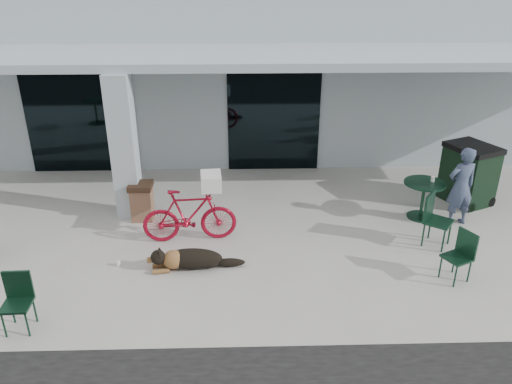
{
  "coord_description": "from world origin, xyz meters",
  "views": [
    {
      "loc": [
        0.98,
        -7.64,
        5.05
      ],
      "look_at": [
        1.23,
        1.24,
        1.0
      ],
      "focal_mm": 35.0,
      "sensor_mm": 36.0,
      "label": 1
    }
  ],
  "objects_px": {
    "trash_receptacle": "(142,201)",
    "person": "(461,187)",
    "bicycle": "(190,215)",
    "cafe_chair_near": "(17,304)",
    "cafe_chair_far_a": "(439,221)",
    "dog": "(192,258)",
    "cafe_table_far": "(423,200)",
    "wheeled_bin": "(469,174)",
    "cafe_chair_far_b": "(457,257)"
  },
  "relations": [
    {
      "from": "dog",
      "to": "cafe_table_far",
      "type": "xyz_separation_m",
      "value": [
        4.84,
        1.88,
        0.2
      ]
    },
    {
      "from": "cafe_chair_near",
      "to": "trash_receptacle",
      "type": "xyz_separation_m",
      "value": [
        1.21,
        3.6,
        -0.04
      ]
    },
    {
      "from": "bicycle",
      "to": "person",
      "type": "bearing_deg",
      "value": -89.25
    },
    {
      "from": "person",
      "to": "trash_receptacle",
      "type": "height_order",
      "value": "person"
    },
    {
      "from": "cafe_chair_far_a",
      "to": "person",
      "type": "xyz_separation_m",
      "value": [
        0.75,
        0.9,
        0.32
      ]
    },
    {
      "from": "dog",
      "to": "cafe_chair_far_a",
      "type": "xyz_separation_m",
      "value": [
        4.73,
        0.69,
        0.32
      ]
    },
    {
      "from": "dog",
      "to": "person",
      "type": "relative_size",
      "value": 0.76
    },
    {
      "from": "cafe_chair_near",
      "to": "person",
      "type": "height_order",
      "value": "person"
    },
    {
      "from": "cafe_chair_far_a",
      "to": "wheeled_bin",
      "type": "distance_m",
      "value": 2.44
    },
    {
      "from": "cafe_chair_far_a",
      "to": "person",
      "type": "bearing_deg",
      "value": -2.09
    },
    {
      "from": "dog",
      "to": "wheeled_bin",
      "type": "relative_size",
      "value": 0.94
    },
    {
      "from": "cafe_chair_near",
      "to": "cafe_chair_far_b",
      "type": "relative_size",
      "value": 1.0
    },
    {
      "from": "cafe_table_far",
      "to": "trash_receptacle",
      "type": "height_order",
      "value": "trash_receptacle"
    },
    {
      "from": "person",
      "to": "bicycle",
      "type": "bearing_deg",
      "value": -5.82
    },
    {
      "from": "person",
      "to": "cafe_table_far",
      "type": "bearing_deg",
      "value": -35.66
    },
    {
      "from": "bicycle",
      "to": "wheeled_bin",
      "type": "xyz_separation_m",
      "value": [
        6.25,
        1.66,
        0.13
      ]
    },
    {
      "from": "person",
      "to": "trash_receptacle",
      "type": "bearing_deg",
      "value": -15.0
    },
    {
      "from": "cafe_chair_far_a",
      "to": "person",
      "type": "distance_m",
      "value": 1.22
    },
    {
      "from": "person",
      "to": "trash_receptacle",
      "type": "distance_m",
      "value": 6.74
    },
    {
      "from": "dog",
      "to": "wheeled_bin",
      "type": "distance_m",
      "value": 6.71
    },
    {
      "from": "bicycle",
      "to": "cafe_chair_near",
      "type": "relative_size",
      "value": 2.01
    },
    {
      "from": "cafe_table_far",
      "to": "trash_receptacle",
      "type": "relative_size",
      "value": 1.06
    },
    {
      "from": "cafe_chair_far_a",
      "to": "cafe_table_far",
      "type": "bearing_deg",
      "value": 32.7
    },
    {
      "from": "bicycle",
      "to": "cafe_chair_far_b",
      "type": "height_order",
      "value": "bicycle"
    },
    {
      "from": "cafe_table_far",
      "to": "wheeled_bin",
      "type": "height_order",
      "value": "wheeled_bin"
    },
    {
      "from": "cafe_chair_far_a",
      "to": "dog",
      "type": "bearing_deg",
      "value": 135.88
    },
    {
      "from": "person",
      "to": "trash_receptacle",
      "type": "xyz_separation_m",
      "value": [
        -6.71,
        0.39,
        -0.44
      ]
    },
    {
      "from": "dog",
      "to": "cafe_chair_near",
      "type": "xyz_separation_m",
      "value": [
        -2.44,
        -1.62,
        0.24
      ]
    },
    {
      "from": "dog",
      "to": "cafe_table_far",
      "type": "distance_m",
      "value": 5.19
    },
    {
      "from": "bicycle",
      "to": "trash_receptacle",
      "type": "height_order",
      "value": "bicycle"
    },
    {
      "from": "bicycle",
      "to": "cafe_chair_near",
      "type": "distance_m",
      "value": 3.52
    },
    {
      "from": "trash_receptacle",
      "to": "person",
      "type": "bearing_deg",
      "value": -3.35
    },
    {
      "from": "cafe_chair_near",
      "to": "person",
      "type": "distance_m",
      "value": 8.56
    },
    {
      "from": "cafe_chair_near",
      "to": "cafe_table_far",
      "type": "distance_m",
      "value": 8.07
    },
    {
      "from": "dog",
      "to": "trash_receptacle",
      "type": "relative_size",
      "value": 1.55
    },
    {
      "from": "cafe_chair_near",
      "to": "cafe_table_far",
      "type": "xyz_separation_m",
      "value": [
        7.27,
        3.5,
        -0.04
      ]
    },
    {
      "from": "cafe_chair_far_b",
      "to": "cafe_chair_far_a",
      "type": "bearing_deg",
      "value": 149.15
    },
    {
      "from": "bicycle",
      "to": "cafe_chair_near",
      "type": "bearing_deg",
      "value": 133.56
    },
    {
      "from": "bicycle",
      "to": "cafe_chair_far_a",
      "type": "distance_m",
      "value": 4.86
    },
    {
      "from": "trash_receptacle",
      "to": "cafe_chair_near",
      "type": "bearing_deg",
      "value": -108.53
    },
    {
      "from": "person",
      "to": "wheeled_bin",
      "type": "bearing_deg",
      "value": -132.62
    },
    {
      "from": "wheeled_bin",
      "to": "cafe_chair_near",
      "type": "bearing_deg",
      "value": -177.61
    },
    {
      "from": "trash_receptacle",
      "to": "wheeled_bin",
      "type": "distance_m",
      "value": 7.4
    },
    {
      "from": "bicycle",
      "to": "trash_receptacle",
      "type": "xyz_separation_m",
      "value": [
        -1.12,
        0.96,
        -0.14
      ]
    },
    {
      "from": "cafe_chair_near",
      "to": "cafe_chair_far_b",
      "type": "distance_m",
      "value": 7.16
    },
    {
      "from": "cafe_chair_near",
      "to": "trash_receptacle",
      "type": "relative_size",
      "value": 1.1
    },
    {
      "from": "bicycle",
      "to": "cafe_chair_far_b",
      "type": "distance_m",
      "value": 4.98
    },
    {
      "from": "cafe_chair_far_a",
      "to": "wheeled_bin",
      "type": "relative_size",
      "value": 0.78
    },
    {
      "from": "cafe_table_far",
      "to": "bicycle",
      "type": "bearing_deg",
      "value": -170.15
    },
    {
      "from": "bicycle",
      "to": "trash_receptacle",
      "type": "distance_m",
      "value": 1.48
    }
  ]
}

